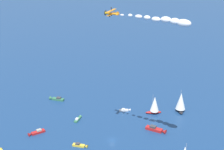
{
  "coord_description": "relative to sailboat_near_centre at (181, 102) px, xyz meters",
  "views": [
    {
      "loc": [
        -66.03,
        -131.31,
        94.31
      ],
      "look_at": [
        0.0,
        0.0,
        35.5
      ],
      "focal_mm": 54.45,
      "sensor_mm": 36.0,
      "label": 1
    }
  ],
  "objects": [
    {
      "name": "sailboat_ahead",
      "position": [
        -14.98,
        4.89,
        -0.6
      ],
      "size": [
        9.59,
        6.66,
        11.99
      ],
      "color": "#B21E1E",
      "rests_on": "ground_plane"
    },
    {
      "name": "ground_plane",
      "position": [
        -49.82,
        -9.65,
        -6.07
      ],
      "size": [
        2000.0,
        2000.0,
        0.0
      ],
      "primitive_type": "plane",
      "color": "navy"
    },
    {
      "name": "biplane_lead",
      "position": [
        -49.99,
        -9.41,
        58.36
      ],
      "size": [
        6.8,
        6.9,
        3.6
      ],
      "color": "orange"
    },
    {
      "name": "motorboat_far_port",
      "position": [
        -57.51,
        17.6,
        -5.53
      ],
      "size": [
        6.26,
        6.12,
        2.02
      ],
      "color": "#33704C",
      "rests_on": "ground_plane"
    },
    {
      "name": "motorboat_offshore",
      "position": [
        -60.55,
        47.64,
        -5.33
      ],
      "size": [
        8.48,
        8.45,
        2.76
      ],
      "color": "#33704C",
      "rests_on": "ground_plane"
    },
    {
      "name": "sailboat_near_centre",
      "position": [
        0.0,
        0.0,
        0.0
      ],
      "size": [
        7.61,
        10.52,
        13.3
      ],
      "color": "black",
      "rests_on": "ground_plane"
    },
    {
      "name": "wingwalker_lead",
      "position": [
        -50.1,
        -9.47,
        60.51
      ],
      "size": [
        1.3,
        0.9,
        1.53
      ],
      "color": "black"
    },
    {
      "name": "motorboat_outer_ring_a",
      "position": [
        -66.07,
        -7.85,
        -5.48
      ],
      "size": [
        7.0,
        6.43,
        2.2
      ],
      "color": "gold",
      "rests_on": "ground_plane"
    },
    {
      "name": "motorboat_outer_ring_c",
      "position": [
        -82.6,
        13.63,
        -5.38
      ],
      "size": [
        9.04,
        3.21,
        2.57
      ],
      "color": "#B21E1E",
      "rests_on": "ground_plane"
    },
    {
      "name": "motorboat_inshore",
      "position": [
        -24.7,
        -12.44,
        -5.2
      ],
      "size": [
        8.7,
        10.76,
        3.23
      ],
      "color": "#B21E1E",
      "rests_on": "ground_plane"
    },
    {
      "name": "smoke_trail_lead",
      "position": [
        -35.49,
        -31.55,
        58.06
      ],
      "size": [
        19.22,
        27.51,
        3.35
      ],
      "color": "silver"
    },
    {
      "name": "motorboat_outer_ring_b",
      "position": [
        -28.57,
        15.05,
        -5.55
      ],
      "size": [
        6.81,
        4.06,
        1.93
      ],
      "color": "white",
      "rests_on": "ground_plane"
    }
  ]
}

